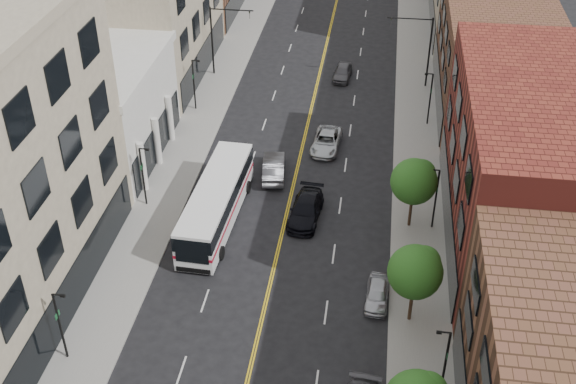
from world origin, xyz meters
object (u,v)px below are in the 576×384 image
at_px(car_parked_far, 377,294).
at_px(car_lane_a, 306,210).
at_px(car_lane_behind, 274,167).
at_px(city_bus, 216,201).
at_px(car_lane_c, 343,72).
at_px(car_lane_b, 326,141).

bearing_deg(car_parked_far, car_lane_a, 126.66).
bearing_deg(car_lane_behind, city_bus, 57.35).
bearing_deg(car_lane_c, city_bus, -101.75).
bearing_deg(city_bus, car_lane_a, 14.10).
height_order(car_lane_behind, car_lane_a, car_lane_behind).
height_order(car_lane_a, car_lane_c, car_lane_a).
height_order(car_parked_far, car_lane_a, car_lane_a).
bearing_deg(city_bus, car_lane_behind, 67.12).
relative_size(city_bus, car_lane_behind, 2.57).
xyz_separation_m(car_lane_b, car_lane_c, (0.36, 14.34, 0.01)).
relative_size(car_lane_behind, car_lane_c, 1.18).
bearing_deg(car_lane_a, car_lane_behind, 125.41).
bearing_deg(car_parked_far, city_bus, 152.53).
height_order(car_lane_a, car_lane_b, car_lane_a).
height_order(city_bus, car_lane_b, city_bus).
bearing_deg(car_parked_far, car_lane_behind, 125.50).
relative_size(car_lane_behind, car_lane_b, 0.98).
distance_m(city_bus, car_lane_c, 27.29).
relative_size(car_lane_a, car_lane_b, 1.07).
relative_size(car_parked_far, car_lane_behind, 0.76).
bearing_deg(car_lane_behind, car_lane_a, 113.65).
xyz_separation_m(city_bus, car_lane_c, (7.52, 26.20, -1.18)).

